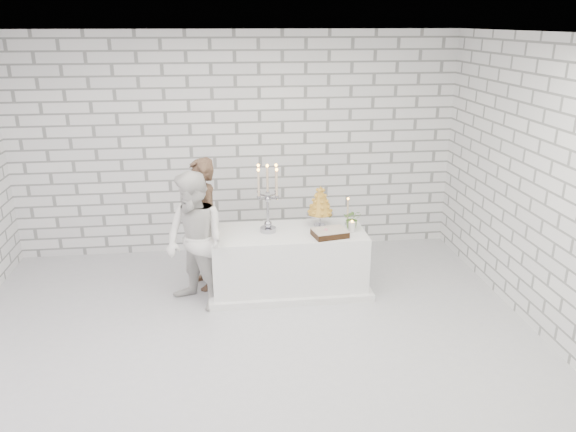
{
  "coord_description": "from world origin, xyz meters",
  "views": [
    {
      "loc": [
        -0.21,
        -4.97,
        3.1
      ],
      "look_at": [
        0.49,
        0.82,
        1.05
      ],
      "focal_mm": 34.79,
      "sensor_mm": 36.0,
      "label": 1
    }
  ],
  "objects_px": {
    "bride": "(195,242)",
    "croquembouche": "(320,206)",
    "cake_table": "(288,261)",
    "candelabra": "(268,199)",
    "groom": "(203,224)"
  },
  "relations": [
    {
      "from": "groom",
      "to": "cake_table",
      "type": "bearing_deg",
      "value": 53.92
    },
    {
      "from": "groom",
      "to": "bride",
      "type": "height_order",
      "value": "groom"
    },
    {
      "from": "candelabra",
      "to": "groom",
      "type": "bearing_deg",
      "value": 164.89
    },
    {
      "from": "cake_table",
      "to": "croquembouche",
      "type": "bearing_deg",
      "value": 20.76
    },
    {
      "from": "cake_table",
      "to": "candelabra",
      "type": "relative_size",
      "value": 2.21
    },
    {
      "from": "cake_table",
      "to": "croquembouche",
      "type": "distance_m",
      "value": 0.76
    },
    {
      "from": "bride",
      "to": "croquembouche",
      "type": "xyz_separation_m",
      "value": [
        1.48,
        0.44,
        0.21
      ]
    },
    {
      "from": "candelabra",
      "to": "croquembouche",
      "type": "bearing_deg",
      "value": 11.45
    },
    {
      "from": "bride",
      "to": "groom",
      "type": "bearing_deg",
      "value": 128.19
    },
    {
      "from": "cake_table",
      "to": "candelabra",
      "type": "xyz_separation_m",
      "value": [
        -0.24,
        0.02,
        0.78
      ]
    },
    {
      "from": "groom",
      "to": "croquembouche",
      "type": "xyz_separation_m",
      "value": [
        1.41,
        -0.08,
        0.2
      ]
    },
    {
      "from": "bride",
      "to": "candelabra",
      "type": "height_order",
      "value": "bride"
    },
    {
      "from": "bride",
      "to": "croquembouche",
      "type": "relative_size",
      "value": 3.14
    },
    {
      "from": "croquembouche",
      "to": "cake_table",
      "type": "bearing_deg",
      "value": -159.24
    },
    {
      "from": "cake_table",
      "to": "croquembouche",
      "type": "height_order",
      "value": "croquembouche"
    }
  ]
}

